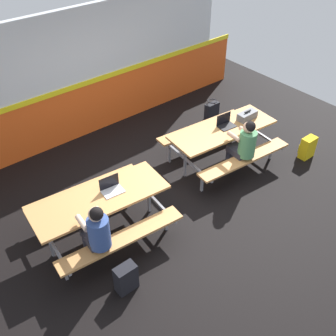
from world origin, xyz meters
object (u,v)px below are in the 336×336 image
at_px(picnic_table_left, 101,206).
at_px(backpack_dark, 126,278).
at_px(laptop_silver, 112,188).
at_px(toolbox_grey, 247,116).
at_px(student_nearer, 97,231).
at_px(laptop_dark, 226,124).
at_px(student_further, 244,144).
at_px(picnic_table_right, 222,136).
at_px(tote_bag_bright, 212,110).
at_px(satchel_spare, 307,147).

xyz_separation_m(picnic_table_left, backpack_dark, (-0.32, -1.08, -0.36)).
bearing_deg(laptop_silver, toolbox_grey, 1.69).
distance_m(student_nearer, toolbox_grey, 3.77).
height_order(laptop_silver, laptop_dark, same).
bearing_deg(student_further, backpack_dark, -167.28).
distance_m(student_nearer, laptop_dark, 3.30).
bearing_deg(backpack_dark, laptop_dark, 21.83).
relative_size(laptop_dark, toolbox_grey, 0.85).
relative_size(picnic_table_right, laptop_dark, 6.22).
relative_size(toolbox_grey, tote_bag_bright, 0.93).
xyz_separation_m(toolbox_grey, backpack_dark, (-3.66, -1.18, -0.60)).
relative_size(student_nearer, student_further, 1.00).
height_order(student_nearer, tote_bag_bright, student_nearer).
height_order(picnic_table_left, satchel_spare, picnic_table_left).
height_order(picnic_table_right, laptop_silver, laptop_silver).
relative_size(laptop_dark, satchel_spare, 0.77).
xyz_separation_m(picnic_table_right, student_nearer, (-3.12, -0.69, 0.13)).
height_order(laptop_dark, toolbox_grey, laptop_dark).
height_order(picnic_table_right, student_nearer, student_nearer).
height_order(toolbox_grey, satchel_spare, toolbox_grey).
xyz_separation_m(student_further, backpack_dark, (-3.03, -0.68, -0.49)).
xyz_separation_m(tote_bag_bright, satchel_spare, (0.40, -2.24, 0.02)).
relative_size(student_further, satchel_spare, 2.74).
relative_size(picnic_table_right, laptop_silver, 6.22).
xyz_separation_m(laptop_silver, laptop_dark, (2.62, 0.18, 0.00)).
bearing_deg(picnic_table_right, toolbox_grey, -5.44).
xyz_separation_m(student_further, laptop_silver, (-2.49, 0.41, 0.08)).
bearing_deg(laptop_silver, backpack_dark, -116.55).
distance_m(picnic_table_right, satchel_spare, 1.74).
bearing_deg(laptop_dark, toolbox_grey, -9.73).
height_order(student_nearer, laptop_dark, student_nearer).
bearing_deg(toolbox_grey, student_nearer, -170.34).
bearing_deg(student_further, toolbox_grey, 38.51).
bearing_deg(laptop_silver, student_nearer, -137.90).
bearing_deg(laptop_silver, satchel_spare, -12.07).
bearing_deg(student_further, picnic_table_left, 171.78).
bearing_deg(laptop_silver, student_further, -9.32).
distance_m(picnic_table_left, tote_bag_bright, 4.02).
bearing_deg(picnic_table_right, satchel_spare, -35.29).
height_order(laptop_dark, tote_bag_bright, laptop_dark).
height_order(picnic_table_left, student_further, student_further).
relative_size(picnic_table_left, student_nearer, 1.75).
bearing_deg(satchel_spare, laptop_dark, 142.00).
bearing_deg(picnic_table_left, backpack_dark, -106.44).
bearing_deg(picnic_table_right, laptop_dark, 16.90).
bearing_deg(backpack_dark, picnic_table_right, 21.97).
distance_m(picnic_table_left, backpack_dark, 1.18).
bearing_deg(picnic_table_left, toolbox_grey, 1.84).
height_order(student_nearer, student_further, same).
bearing_deg(satchel_spare, student_further, 163.30).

